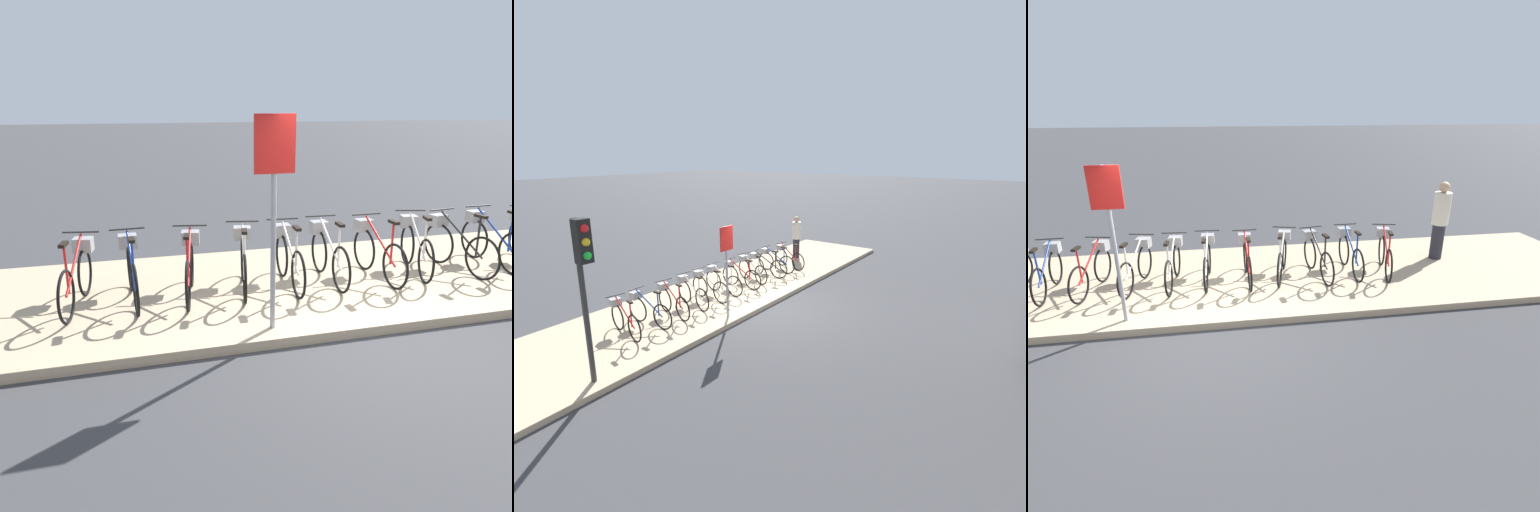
# 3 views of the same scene
# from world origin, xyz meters

# --- Properties ---
(ground_plane) EXTENTS (120.00, 120.00, 0.00)m
(ground_plane) POSITION_xyz_m (0.00, 0.00, 0.00)
(ground_plane) COLOR #38383A
(sidewalk) EXTENTS (15.71, 3.37, 0.12)m
(sidewalk) POSITION_xyz_m (0.00, 1.69, 0.06)
(sidewalk) COLOR tan
(sidewalk) RESTS_ON ground_plane
(parked_bicycle_0) EXTENTS (0.47, 1.50, 0.93)m
(parked_bicycle_0) POSITION_xyz_m (-3.43, 1.58, 0.54)
(parked_bicycle_0) COLOR black
(parked_bicycle_0) RESTS_ON sidewalk
(parked_bicycle_1) EXTENTS (0.46, 1.51, 0.93)m
(parked_bicycle_1) POSITION_xyz_m (-2.77, 1.58, 0.54)
(parked_bicycle_1) COLOR black
(parked_bicycle_1) RESTS_ON sidewalk
(parked_bicycle_2) EXTENTS (0.47, 1.49, 0.93)m
(parked_bicycle_2) POSITION_xyz_m (-2.03, 1.56, 0.54)
(parked_bicycle_2) COLOR black
(parked_bicycle_2) RESTS_ON sidewalk
(parked_bicycle_3) EXTENTS (0.49, 1.49, 0.93)m
(parked_bicycle_3) POSITION_xyz_m (-1.29, 1.61, 0.54)
(parked_bicycle_3) COLOR black
(parked_bicycle_3) RESTS_ON sidewalk
(parked_bicycle_4) EXTENTS (0.46, 1.51, 0.93)m
(parked_bicycle_4) POSITION_xyz_m (-0.65, 1.60, 0.54)
(parked_bicycle_4) COLOR black
(parked_bicycle_4) RESTS_ON sidewalk
(parked_bicycle_5) EXTENTS (0.46, 1.51, 0.93)m
(parked_bicycle_5) POSITION_xyz_m (-0.04, 1.64, 0.54)
(parked_bicycle_5) COLOR black
(parked_bicycle_5) RESTS_ON sidewalk
(parked_bicycle_6) EXTENTS (0.46, 1.52, 0.93)m
(parked_bicycle_6) POSITION_xyz_m (0.68, 1.57, 0.54)
(parked_bicycle_6) COLOR black
(parked_bicycle_6) RESTS_ON sidewalk
(parked_bicycle_7) EXTENTS (0.55, 1.47, 0.93)m
(parked_bicycle_7) POSITION_xyz_m (1.37, 1.64, 0.54)
(parked_bicycle_7) COLOR black
(parked_bicycle_7) RESTS_ON sidewalk
(parked_bicycle_8) EXTENTS (0.46, 1.51, 0.93)m
(parked_bicycle_8) POSITION_xyz_m (2.01, 1.56, 0.54)
(parked_bicycle_8) COLOR black
(parked_bicycle_8) RESTS_ON sidewalk
(parked_bicycle_9) EXTENTS (0.46, 1.51, 0.93)m
(parked_bicycle_9) POSITION_xyz_m (2.70, 1.64, 0.54)
(parked_bicycle_9) COLOR black
(parked_bicycle_9) RESTS_ON sidewalk
(sign_post) EXTENTS (0.44, 0.07, 2.35)m
(sign_post) POSITION_xyz_m (-1.28, 0.29, 1.72)
(sign_post) COLOR #99999E
(sign_post) RESTS_ON sidewalk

